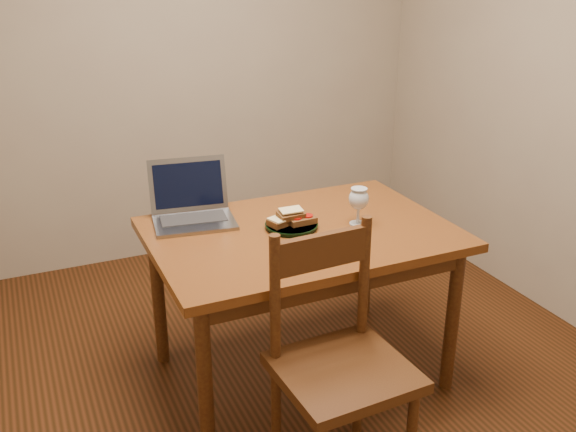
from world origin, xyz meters
name	(u,v)px	position (x,y,z in m)	size (l,w,h in m)	color
floor	(284,377)	(0.00, 0.00, -0.01)	(3.20, 3.20, 0.02)	black
back_wall	(177,53)	(0.00, 1.61, 1.30)	(3.20, 0.02, 2.60)	gray
table	(301,248)	(0.08, -0.01, 0.65)	(1.30, 0.90, 0.74)	#51210D
chair	(340,354)	(-0.06, -0.64, 0.53)	(0.48, 0.46, 0.49)	#36170B
plate	(292,226)	(0.05, 0.03, 0.75)	(0.23, 0.23, 0.02)	black
sandwich_cheese	(282,220)	(0.01, 0.04, 0.78)	(0.12, 0.07, 0.04)	#381E0C
sandwich_tomato	(302,219)	(0.10, 0.02, 0.78)	(0.12, 0.07, 0.04)	#381E0C
sandwich_top	(291,214)	(0.05, 0.03, 0.80)	(0.12, 0.07, 0.04)	#381E0C
milk_glass	(358,206)	(0.34, -0.06, 0.83)	(0.09, 0.09, 0.17)	white
laptop	(192,204)	(-0.31, 0.32, 0.81)	(0.40, 0.37, 0.26)	slate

